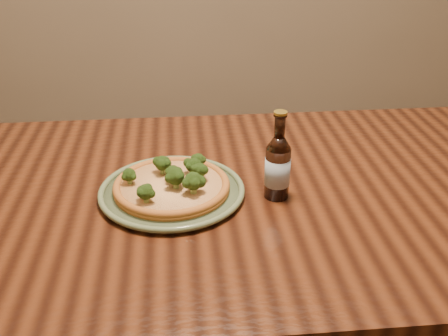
{
  "coord_description": "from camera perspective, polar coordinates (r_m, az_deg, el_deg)",
  "views": [
    {
      "loc": [
        -0.25,
        -0.93,
        1.36
      ],
      "look_at": [
        -0.15,
        0.08,
        0.82
      ],
      "focal_mm": 42.0,
      "sensor_mm": 36.0,
      "label": 1
    }
  ],
  "objects": [
    {
      "name": "plate",
      "position": [
        1.18,
        -5.69,
        -2.51
      ],
      "size": [
        0.33,
        0.33,
        0.02
      ],
      "rotation": [
        0.0,
        0.0,
        0.1
      ],
      "color": "#5A6A49",
      "rests_on": "table"
    },
    {
      "name": "pizza",
      "position": [
        1.17,
        -5.66,
        -1.79
      ],
      "size": [
        0.26,
        0.26,
        0.07
      ],
      "rotation": [
        0.0,
        0.0,
        0.38
      ],
      "color": "#A86225",
      "rests_on": "plate"
    },
    {
      "name": "table",
      "position": [
        1.27,
        6.89,
        -5.68
      ],
      "size": [
        1.6,
        0.9,
        0.75
      ],
      "color": "#421E0E",
      "rests_on": "ground"
    },
    {
      "name": "beer_bottle",
      "position": [
        1.14,
        5.86,
        0.19
      ],
      "size": [
        0.06,
        0.06,
        0.2
      ],
      "rotation": [
        0.0,
        0.0,
        0.39
      ],
      "color": "black",
      "rests_on": "table"
    }
  ]
}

